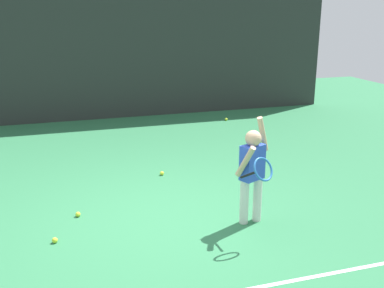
{
  "coord_description": "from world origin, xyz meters",
  "views": [
    {
      "loc": [
        -1.21,
        -5.23,
        2.63
      ],
      "look_at": [
        0.53,
        0.4,
        0.85
      ],
      "focal_mm": 42.66,
      "sensor_mm": 36.0,
      "label": 1
    }
  ],
  "objects_px": {
    "tennis_player": "(253,168)",
    "tennis_ball_3": "(226,119)",
    "tennis_ball_6": "(78,214)",
    "tennis_ball_7": "(162,173)",
    "tennis_ball_1": "(55,240)"
  },
  "relations": [
    {
      "from": "tennis_player",
      "to": "tennis_ball_3",
      "type": "height_order",
      "value": "tennis_player"
    },
    {
      "from": "tennis_player",
      "to": "tennis_ball_6",
      "type": "height_order",
      "value": "tennis_player"
    },
    {
      "from": "tennis_ball_1",
      "to": "tennis_ball_3",
      "type": "relative_size",
      "value": 1.0
    },
    {
      "from": "tennis_ball_6",
      "to": "tennis_ball_7",
      "type": "distance_m",
      "value": 1.83
    },
    {
      "from": "tennis_ball_1",
      "to": "tennis_player",
      "type": "bearing_deg",
      "value": -4.43
    },
    {
      "from": "tennis_ball_3",
      "to": "tennis_ball_6",
      "type": "bearing_deg",
      "value": -131.03
    },
    {
      "from": "tennis_ball_1",
      "to": "tennis_ball_7",
      "type": "distance_m",
      "value": 2.48
    },
    {
      "from": "tennis_ball_1",
      "to": "tennis_ball_3",
      "type": "height_order",
      "value": "same"
    },
    {
      "from": "tennis_ball_1",
      "to": "tennis_ball_3",
      "type": "bearing_deg",
      "value": 50.62
    },
    {
      "from": "tennis_ball_3",
      "to": "tennis_ball_1",
      "type": "bearing_deg",
      "value": -129.38
    },
    {
      "from": "tennis_ball_3",
      "to": "tennis_ball_6",
      "type": "xyz_separation_m",
      "value": [
        -3.75,
        -4.31,
        0.0
      ]
    },
    {
      "from": "tennis_player",
      "to": "tennis_ball_1",
      "type": "relative_size",
      "value": 20.46
    },
    {
      "from": "tennis_ball_6",
      "to": "tennis_ball_1",
      "type": "bearing_deg",
      "value": -115.74
    },
    {
      "from": "tennis_ball_7",
      "to": "tennis_ball_1",
      "type": "bearing_deg",
      "value": -133.63
    },
    {
      "from": "tennis_ball_1",
      "to": "tennis_ball_6",
      "type": "distance_m",
      "value": 0.7
    }
  ]
}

